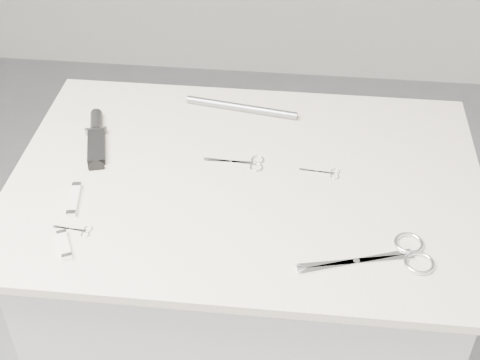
# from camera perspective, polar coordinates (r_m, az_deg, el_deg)

# --- Properties ---
(plinth) EXTENTS (0.90, 0.60, 0.90)m
(plinth) POSITION_cam_1_polar(r_m,az_deg,el_deg) (1.75, 0.41, -11.75)
(plinth) COLOR #BABAB8
(plinth) RESTS_ON ground
(display_board) EXTENTS (1.00, 0.70, 0.02)m
(display_board) POSITION_cam_1_polar(r_m,az_deg,el_deg) (1.42, 0.50, -0.11)
(display_board) COLOR beige
(display_board) RESTS_ON plinth
(large_shears) EXTENTS (0.25, 0.13, 0.01)m
(large_shears) POSITION_cam_1_polar(r_m,az_deg,el_deg) (1.28, 12.97, -6.34)
(large_shears) COLOR silver
(large_shears) RESTS_ON display_board
(embroidery_scissors_a) EXTENTS (0.13, 0.06, 0.00)m
(embroidery_scissors_a) POSITION_cam_1_polar(r_m,az_deg,el_deg) (1.45, 0.51, 1.49)
(embroidery_scissors_a) COLOR silver
(embroidery_scissors_a) RESTS_ON display_board
(embroidery_scissors_b) EXTENTS (0.09, 0.04, 0.00)m
(embroidery_scissors_b) POSITION_cam_1_polar(r_m,az_deg,el_deg) (1.44, 7.33, 0.62)
(embroidery_scissors_b) COLOR silver
(embroidery_scissors_b) RESTS_ON display_board
(tiny_scissors) EXTENTS (0.08, 0.03, 0.00)m
(tiny_scissors) POSITION_cam_1_polar(r_m,az_deg,el_deg) (1.33, -13.69, -4.19)
(tiny_scissors) COLOR silver
(tiny_scissors) RESTS_ON display_board
(sheathed_knife) EXTENTS (0.08, 0.20, 0.02)m
(sheathed_knife) POSITION_cam_1_polar(r_m,az_deg,el_deg) (1.56, -12.16, 3.72)
(sheathed_knife) COLOR black
(sheathed_knife) RESTS_ON display_board
(pocket_knife_a) EXTENTS (0.04, 0.10, 0.01)m
(pocket_knife_a) POSITION_cam_1_polar(r_m,az_deg,el_deg) (1.40, -13.97, -1.61)
(pocket_knife_a) COLOR silver
(pocket_knife_a) RESTS_ON display_board
(pocket_knife_b) EXTENTS (0.05, 0.07, 0.01)m
(pocket_knife_b) POSITION_cam_1_polar(r_m,az_deg,el_deg) (1.30, -14.75, -5.40)
(pocket_knife_b) COLOR silver
(pocket_knife_b) RESTS_ON display_board
(metal_rail) EXTENTS (0.27, 0.06, 0.02)m
(metal_rail) POSITION_cam_1_polar(r_m,az_deg,el_deg) (1.62, 0.12, 6.21)
(metal_rail) COLOR gray
(metal_rail) RESTS_ON display_board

